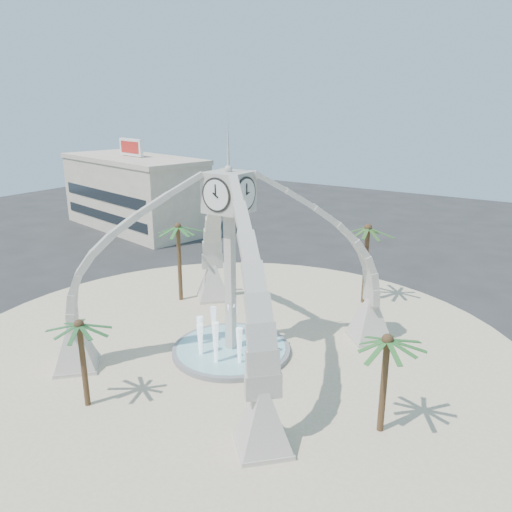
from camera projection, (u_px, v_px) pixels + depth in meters
The scene contains 9 objects.
ground at pixel (231, 353), 33.98m from camera, with size 140.00×140.00×0.00m, color #282828.
plaza at pixel (231, 352), 33.97m from camera, with size 40.00×40.00×0.06m, color beige.
clock_tower at pixel (230, 262), 32.08m from camera, with size 17.94×17.94×16.30m.
fountain at pixel (231, 349), 33.90m from camera, with size 8.00×8.00×3.62m.
building_nw at pixel (134, 192), 66.93m from camera, with size 23.75×13.73×11.90m.
palm_east at pixel (387, 341), 24.40m from camera, with size 4.80×4.80×5.92m.
palm_west at pixel (178, 228), 41.22m from camera, with size 4.94×4.94×7.25m.
palm_north at pixel (368, 229), 40.64m from camera, with size 4.41×4.41×7.36m.
palm_south at pixel (79, 326), 26.63m from camera, with size 4.22×4.22×5.62m.
Camera 1 is at (18.17, -24.61, 16.29)m, focal length 35.00 mm.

